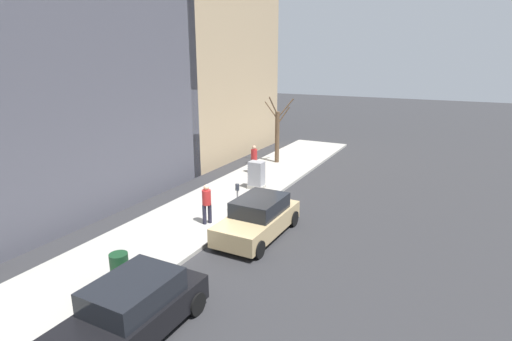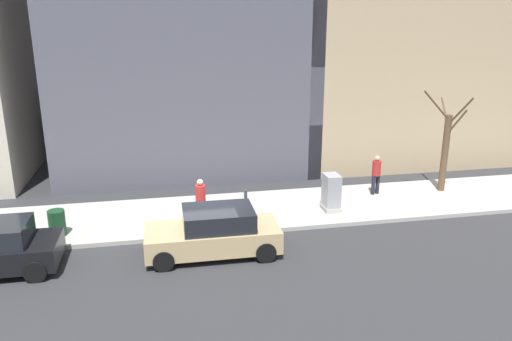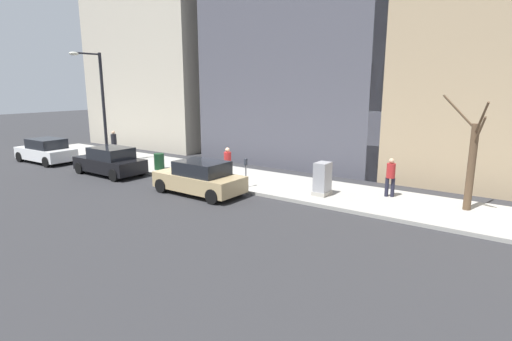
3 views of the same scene
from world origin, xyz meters
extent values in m
plane|color=#2B2B2D|center=(0.00, 0.00, 0.00)|extent=(120.00, 120.00, 0.00)
cube|color=#9E9B93|center=(2.00, 0.00, 0.07)|extent=(4.00, 36.00, 0.15)
cube|color=tan|center=(-1.23, -0.14, 0.57)|extent=(1.85, 4.22, 0.70)
cube|color=black|center=(-1.23, -0.34, 1.22)|extent=(1.63, 2.22, 0.60)
cylinder|color=black|center=(-2.06, 1.42, 0.32)|extent=(0.23, 0.64, 0.64)
cylinder|color=black|center=(-0.36, 1.40, 0.32)|extent=(0.23, 0.64, 0.64)
cylinder|color=black|center=(-2.10, -1.68, 0.32)|extent=(0.23, 0.64, 0.64)
cylinder|color=black|center=(-0.40, -1.70, 0.32)|extent=(0.23, 0.64, 0.64)
cube|color=black|center=(-1.13, 6.56, 0.57)|extent=(1.82, 4.21, 0.70)
cube|color=black|center=(-1.13, 6.36, 1.22)|extent=(1.61, 2.21, 0.60)
cylinder|color=black|center=(-1.99, 5.01, 0.32)|extent=(0.22, 0.64, 0.64)
cylinder|color=black|center=(-0.29, 5.00, 0.32)|extent=(0.22, 0.64, 0.64)
cylinder|color=slate|center=(0.45, -1.51, 0.68)|extent=(0.07, 0.07, 1.05)
cube|color=#2D333D|center=(0.45, -1.51, 1.35)|extent=(0.14, 0.10, 0.30)
cube|color=#A8A399|center=(1.30, -4.98, 0.24)|extent=(0.83, 0.61, 0.18)
cube|color=#939399|center=(1.30, -4.98, 0.96)|extent=(0.75, 0.55, 1.25)
cylinder|color=brown|center=(2.60, -10.43, 1.79)|extent=(0.28, 0.28, 3.28)
cylinder|color=brown|center=(3.08, -10.51, 3.48)|extent=(1.02, 0.26, 1.07)
cylinder|color=brown|center=(2.14, -10.62, 3.64)|extent=(0.97, 0.48, 1.29)
cylinder|color=brown|center=(2.61, -9.83, 3.83)|extent=(0.09, 1.26, 1.28)
cylinder|color=brown|center=(2.26, -10.59, 3.18)|extent=(0.74, 0.42, 1.16)
cylinder|color=#14381E|center=(0.90, 4.88, 0.60)|extent=(0.56, 0.56, 0.90)
cylinder|color=#1E1E2D|center=(2.68, -7.33, 0.56)|extent=(0.16, 0.16, 0.82)
cylinder|color=#1E1E2D|center=(2.76, -7.56, 0.56)|extent=(0.16, 0.16, 0.82)
cylinder|color=#A52323|center=(2.72, -7.45, 1.28)|extent=(0.36, 0.36, 0.62)
sphere|color=tan|center=(2.72, -7.45, 1.70)|extent=(0.22, 0.22, 0.22)
cylinder|color=#1E1E2D|center=(1.07, 0.12, 0.56)|extent=(0.16, 0.16, 0.82)
cylinder|color=#1E1E2D|center=(0.95, -0.09, 0.56)|extent=(0.16, 0.16, 0.82)
cylinder|color=#A52323|center=(1.01, 0.01, 1.28)|extent=(0.36, 0.36, 0.62)
sphere|color=tan|center=(1.01, 0.01, 1.70)|extent=(0.22, 0.22, 0.22)
camera|label=1|loc=(-7.71, 12.60, 6.70)|focal=28.00mm
camera|label=2|loc=(-15.70, 1.36, 7.20)|focal=35.00mm
camera|label=3|loc=(-13.98, -12.23, 4.83)|focal=28.00mm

